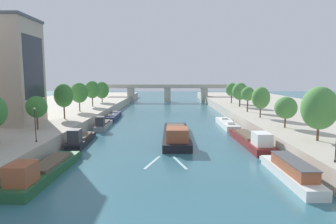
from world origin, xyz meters
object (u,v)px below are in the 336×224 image
Objects in this scene: moored_boat_left_gap_after at (82,139)px; tree_right_nearest at (233,90)px; tree_left_midway at (93,90)px; tree_left_second at (103,90)px; moored_boat_right_far at (292,171)px; barge_midriver at (177,134)px; tree_right_past_mid at (241,91)px; tree_left_distant at (65,96)px; moored_boat_left_upstream at (115,116)px; moored_boat_right_downstream at (228,124)px; tree_right_second at (321,108)px; bridge_far at (169,91)px; tree_left_past_mid at (80,93)px; tree_right_third at (262,98)px; tree_left_far at (38,107)px; moored_boat_left_downstream at (44,171)px; tree_right_end_of_row at (249,94)px; lamppost_left_bank at (37,123)px; moored_boat_right_end at (252,140)px; moored_boat_left_end at (104,124)px; tree_right_far at (287,108)px.

moored_boat_left_gap_after is 1.85× the size of tree_right_nearest.
tree_left_midway is 13.08m from tree_left_second.
barge_midriver is at bearing 120.77° from moored_boat_right_far.
tree_left_distant is at bearing -150.96° from tree_right_past_mid.
moored_boat_left_upstream is 30.50m from moored_boat_right_downstream.
tree_right_second is at bearing -32.24° from barge_midriver.
bridge_far reaches higher than moored_boat_left_gap_after.
tree_left_past_mid is 43.37m from tree_right_third.
tree_right_second reaches higher than moored_boat_right_far.
tree_left_distant reaches higher than tree_left_past_mid.
barge_midriver is 30.64m from moored_boat_left_upstream.
tree_left_midway is (-0.34, 36.80, 1.12)m from tree_left_far.
moored_boat_left_gap_after is 50.94m from tree_right_past_mid.
tree_left_distant is at bearing 90.01° from tree_left_far.
tree_left_far reaches higher than moored_boat_left_downstream.
bridge_far is (-19.92, 66.94, -2.02)m from tree_right_third.
tree_right_end_of_row reaches higher than tree_left_far.
tree_right_nearest reaches higher than moored_boat_left_downstream.
moored_boat_left_upstream is at bearing 67.72° from tree_left_distant.
barge_midriver is 32.47m from tree_left_past_mid.
tree_right_past_mid is at bearing -89.52° from tree_right_nearest.
tree_left_past_mid reaches higher than moored_boat_left_upstream.
tree_left_second reaches higher than lamppost_left_bank.
tree_left_past_mid is (-7.55, -4.75, 6.58)m from moored_boat_left_upstream.
tree_left_second reaches higher than bridge_far.
moored_boat_left_downstream is 2.39× the size of tree_right_third.
barge_midriver is 3.52× the size of tree_right_end_of_row.
moored_boat_right_end is at bearing -1.47° from moored_boat_left_gap_after.
tree_left_distant is 1.11× the size of tree_right_third.
moored_boat_left_end is at bearing -138.09° from tree_right_nearest.
tree_left_second reaches higher than moored_boat_left_downstream.
moored_boat_right_downstream is at bearing 26.88° from tree_left_far.
moored_boat_left_gap_after is 36.76m from tree_right_second.
moored_boat_left_upstream is (-0.67, 45.92, -0.25)m from moored_boat_left_downstream.
lamppost_left_bank is (-38.55, -55.80, -1.87)m from tree_right_nearest.
tree_left_midway reaches higher than tree_right_far.
moored_boat_left_downstream is 2.25× the size of tree_right_past_mid.
tree_left_distant is at bearing -89.19° from tree_left_midway.
moored_boat_left_downstream is (-15.50, -19.89, -0.07)m from barge_midriver.
barge_midriver is 23.57m from moored_boat_right_far.
tree_right_second is at bearing 49.39° from moored_boat_right_far.
tree_left_distant reaches higher than moored_boat_right_end.
tree_right_end_of_row is at bearing -17.01° from tree_left_midway.
tree_right_nearest is (35.35, 46.66, 6.10)m from moored_boat_left_gap_after.
moored_boat_left_end is at bearing 64.19° from tree_left_far.
barge_midriver is at bearing 160.51° from moored_boat_right_end.
moored_boat_left_end is 14.33m from moored_boat_left_upstream.
barge_midriver reaches higher than moored_boat_right_downstream.
moored_boat_left_downstream is 2.26× the size of tree_left_second.
tree_right_second is at bearing 1.04° from lamppost_left_bank.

